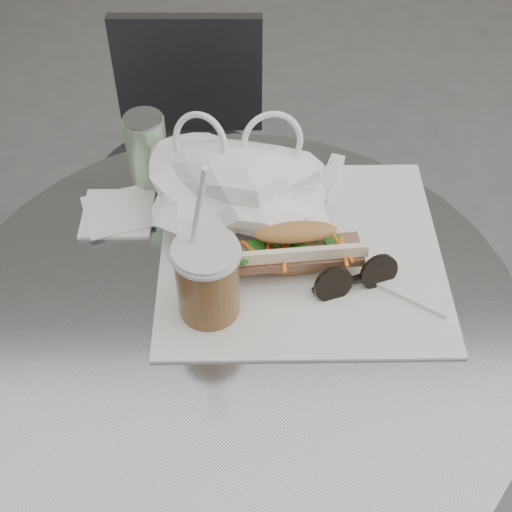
{
  "coord_description": "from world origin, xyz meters",
  "views": [
    {
      "loc": [
        0.02,
        -0.37,
        1.46
      ],
      "look_at": [
        0.03,
        0.25,
        0.79
      ],
      "focal_mm": 50.0,
      "sensor_mm": 36.0,
      "label": 1
    }
  ],
  "objects_px": {
    "iced_coffee": "(207,279)",
    "banh_mi": "(295,249)",
    "drink_can": "(147,150)",
    "sunglasses": "(355,279)",
    "cafe_table": "(238,422)",
    "chair_far": "(193,217)"
  },
  "relations": [
    {
      "from": "iced_coffee",
      "to": "banh_mi",
      "type": "bearing_deg",
      "value": 31.79
    },
    {
      "from": "drink_can",
      "to": "sunglasses",
      "type": "bearing_deg",
      "value": -38.45
    },
    {
      "from": "cafe_table",
      "to": "sunglasses",
      "type": "relative_size",
      "value": 6.49
    },
    {
      "from": "banh_mi",
      "to": "iced_coffee",
      "type": "distance_m",
      "value": 0.13
    },
    {
      "from": "cafe_table",
      "to": "banh_mi",
      "type": "bearing_deg",
      "value": 43.22
    },
    {
      "from": "banh_mi",
      "to": "sunglasses",
      "type": "xyz_separation_m",
      "value": [
        0.08,
        -0.04,
        -0.02
      ]
    },
    {
      "from": "banh_mi",
      "to": "sunglasses",
      "type": "bearing_deg",
      "value": -31.07
    },
    {
      "from": "cafe_table",
      "to": "iced_coffee",
      "type": "distance_m",
      "value": 0.34
    },
    {
      "from": "sunglasses",
      "to": "drink_can",
      "type": "distance_m",
      "value": 0.37
    },
    {
      "from": "cafe_table",
      "to": "iced_coffee",
      "type": "height_order",
      "value": "iced_coffee"
    },
    {
      "from": "iced_coffee",
      "to": "sunglasses",
      "type": "xyz_separation_m",
      "value": [
        0.19,
        0.03,
        -0.04
      ]
    },
    {
      "from": "cafe_table",
      "to": "sunglasses",
      "type": "bearing_deg",
      "value": 13.41
    },
    {
      "from": "chair_far",
      "to": "sunglasses",
      "type": "bearing_deg",
      "value": 116.17
    },
    {
      "from": "banh_mi",
      "to": "drink_can",
      "type": "bearing_deg",
      "value": 133.03
    },
    {
      "from": "chair_far",
      "to": "drink_can",
      "type": "xyz_separation_m",
      "value": [
        -0.02,
        -0.34,
        0.46
      ]
    },
    {
      "from": "drink_can",
      "to": "iced_coffee",
      "type": "bearing_deg",
      "value": -69.58
    },
    {
      "from": "banh_mi",
      "to": "sunglasses",
      "type": "relative_size",
      "value": 1.93
    },
    {
      "from": "cafe_table",
      "to": "chair_far",
      "type": "xyz_separation_m",
      "value": [
        -0.1,
        0.6,
        -0.13
      ]
    },
    {
      "from": "iced_coffee",
      "to": "sunglasses",
      "type": "bearing_deg",
      "value": 9.43
    },
    {
      "from": "chair_far",
      "to": "banh_mi",
      "type": "relative_size",
      "value": 3.33
    },
    {
      "from": "cafe_table",
      "to": "chair_far",
      "type": "bearing_deg",
      "value": 99.81
    },
    {
      "from": "chair_far",
      "to": "banh_mi",
      "type": "height_order",
      "value": "banh_mi"
    }
  ]
}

